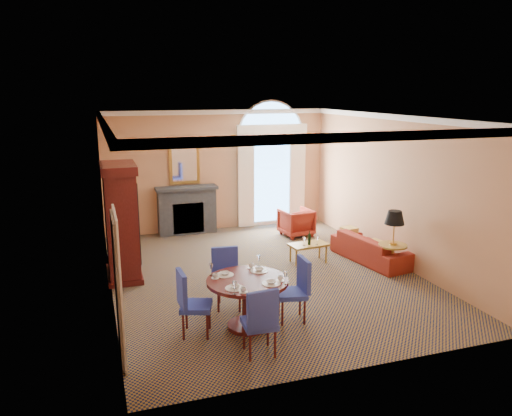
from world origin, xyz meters
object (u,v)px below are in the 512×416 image
object	(u,v)px
coffee_table	(309,245)
armchair	(296,222)
armoire	(121,224)
side_table	(394,233)
dining_table	(247,292)
sofa	(371,248)

from	to	relation	value
coffee_table	armchair	bearing A→B (deg)	68.39
armoire	side_table	distance (m)	5.52
dining_table	coffee_table	bearing A→B (deg)	49.07
sofa	armchair	bearing A→B (deg)	9.27
sofa	coffee_table	xyz separation A→B (m)	(-1.36, 0.35, 0.11)
armoire	side_table	size ratio (longest dim) A/B	1.81
dining_table	side_table	distance (m)	3.90
armchair	coffee_table	world-z (taller)	coffee_table
dining_table	armchair	xyz separation A→B (m)	(2.75, 4.56, -0.25)
armoire	coffee_table	bearing A→B (deg)	-5.57
coffee_table	side_table	size ratio (longest dim) A/B	0.69
dining_table	coffee_table	xyz separation A→B (m)	(2.19, 2.53, -0.20)
armoire	sofa	size ratio (longest dim) A/B	1.16
side_table	coffee_table	bearing A→B (deg)	142.89
armoire	armchair	bearing A→B (deg)	20.25
armoire	dining_table	distance (m)	3.42
coffee_table	armoire	bearing A→B (deg)	168.24
armchair	dining_table	bearing A→B (deg)	51.34
dining_table	coffee_table	distance (m)	3.36
armchair	side_table	size ratio (longest dim) A/B	0.61
armoire	side_table	bearing A→B (deg)	-15.26
sofa	side_table	bearing A→B (deg)	174.49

